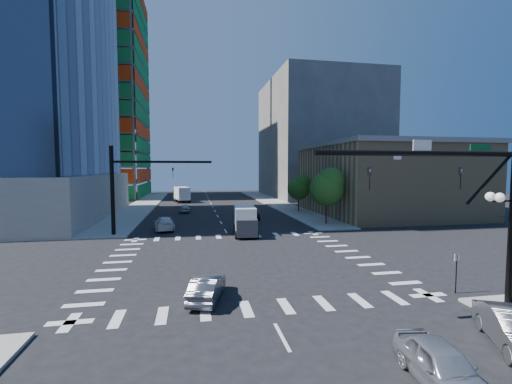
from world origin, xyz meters
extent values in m
plane|color=black|center=(0.00, 0.00, 0.00)|extent=(160.00, 160.00, 0.00)
cube|color=silver|center=(0.00, 0.00, 0.01)|extent=(20.00, 20.00, 0.01)
cube|color=gray|center=(12.50, 40.00, 0.07)|extent=(5.00, 60.00, 0.15)
cube|color=gray|center=(-12.50, 40.00, 0.07)|extent=(5.00, 60.00, 0.15)
cube|color=#177F36|center=(-14.90, 62.00, 24.50)|extent=(0.12, 24.00, 49.00)
cube|color=red|center=(-27.50, 49.40, 24.50)|extent=(24.00, 0.12, 49.00)
cube|color=tan|center=(25.00, 22.00, 5.00)|extent=(20.00, 22.00, 10.00)
cube|color=slate|center=(25.00, 22.00, 10.30)|extent=(20.50, 22.50, 0.60)
cube|color=#5D5854|center=(27.00, 55.00, 14.00)|extent=(24.00, 30.00, 28.00)
cylinder|color=black|center=(6.50, -11.50, 7.55)|extent=(10.00, 0.24, 0.24)
cylinder|color=black|center=(10.10, -11.50, 6.45)|extent=(2.50, 0.14, 2.50)
imported|color=black|center=(8.50, -11.50, 6.45)|extent=(0.16, 0.20, 1.00)
imported|color=black|center=(4.00, -11.50, 6.45)|extent=(0.16, 0.20, 1.00)
cube|color=white|center=(6.50, -11.50, 7.90)|extent=(0.90, 0.04, 0.50)
cube|color=#0B4F26|center=(9.50, -11.50, 7.85)|extent=(1.10, 0.04, 0.28)
cylinder|color=black|center=(10.90, -11.50, 5.35)|extent=(1.20, 0.08, 0.08)
sphere|color=white|center=(10.40, -11.25, 5.55)|extent=(0.44, 0.44, 0.44)
sphere|color=white|center=(10.40, -11.75, 5.55)|extent=(0.44, 0.44, 0.44)
cylinder|color=black|center=(-11.50, 11.50, 4.65)|extent=(0.40, 0.40, 9.00)
cylinder|color=black|center=(-6.50, 11.50, 7.55)|extent=(10.00, 0.24, 0.24)
imported|color=black|center=(-5.50, 11.50, 6.45)|extent=(0.16, 0.20, 1.00)
cylinder|color=#382316|center=(12.50, 14.00, 1.29)|extent=(0.20, 0.20, 2.27)
sphere|color=#134A15|center=(12.50, 14.00, 4.38)|extent=(4.16, 4.16, 4.16)
sphere|color=#467527|center=(12.90, 13.70, 5.35)|extent=(3.25, 3.25, 3.25)
cylinder|color=#382316|center=(12.80, 26.00, 1.11)|extent=(0.20, 0.20, 1.92)
sphere|color=#134A15|center=(12.80, 26.00, 3.72)|extent=(3.52, 3.52, 3.52)
sphere|color=#467527|center=(13.20, 25.70, 4.55)|extent=(2.75, 2.75, 2.75)
cylinder|color=black|center=(10.70, -9.00, 1.10)|extent=(0.06, 0.06, 2.20)
cube|color=silver|center=(10.70, -9.00, 2.00)|extent=(0.30, 0.03, 0.40)
imported|color=#9FA1A6|center=(4.13, -16.03, 0.68)|extent=(2.01, 4.14, 1.36)
imported|color=black|center=(3.99, 20.24, 0.77)|extent=(3.07, 5.74, 1.53)
imported|color=silver|center=(-6.65, 13.97, 0.74)|extent=(2.67, 5.32, 1.48)
imported|color=#A2A6A9|center=(-4.68, 29.11, 0.64)|extent=(1.62, 3.80, 1.28)
imported|color=#56555B|center=(-2.84, -7.40, 0.64)|extent=(2.31, 4.11, 1.28)
cube|color=silver|center=(1.82, 9.50, 1.68)|extent=(2.50, 4.59, 2.30)
cube|color=#3A3B41|center=(1.82, 9.50, 1.10)|extent=(2.16, 1.76, 1.68)
cube|color=white|center=(-5.81, 46.19, 1.83)|extent=(3.40, 5.22, 2.50)
cube|color=#3A3B41|center=(-5.81, 46.19, 1.20)|extent=(2.56, 2.21, 1.83)
camera|label=1|loc=(-3.53, -25.11, 6.90)|focal=24.00mm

